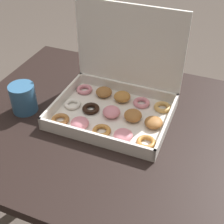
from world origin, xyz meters
The scene contains 3 objects.
dining_table centered at (0.00, 0.00, 0.63)m, with size 0.92×0.72×0.77m.
donut_box centered at (-0.02, 0.07, 0.83)m, with size 0.35×0.28×0.30m.
coffee_mug centered at (-0.28, -0.04, 0.81)m, with size 0.08×0.08×0.09m.
Camera 1 is at (0.26, -0.66, 1.37)m, focal length 50.00 mm.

